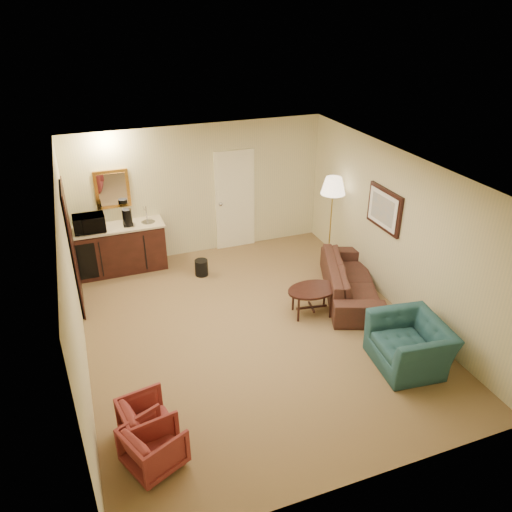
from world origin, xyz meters
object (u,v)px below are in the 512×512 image
Objects in this scene: coffee_maker at (127,218)px; coffee_table at (312,301)px; rose_chair_far at (147,419)px; sofa at (351,275)px; wetbar_cabinet at (121,248)px; rose_chair_near at (153,445)px; microwave at (89,222)px; teal_armchair at (411,337)px; waste_bin at (201,268)px; floor_lamp at (331,221)px.

coffee_table is at bearing -34.53° from coffee_maker.
rose_chair_far is 1.84× the size of coffee_maker.
wetbar_cabinet is at bearing 78.25° from sofa.
coffee_maker is at bearing 77.51° from sofa.
sofa is 6.58× the size of coffee_maker.
microwave reaches higher than rose_chair_near.
teal_armchair is at bearing -98.96° from rose_chair_far.
microwave is at bearing 82.21° from sofa.
coffee_table is at bearing -39.17° from microwave.
sofa is 6.94× the size of waste_bin.
teal_armchair is at bearing -41.35° from coffee_maker.
coffee_maker is (-2.54, 2.57, 0.84)m from coffee_table.
microwave is (-0.25, 4.66, 0.81)m from rose_chair_near.
floor_lamp is at bearing -15.24° from wetbar_cabinet.
waste_bin is (-2.08, 3.52, -0.31)m from teal_armchair.
coffee_table is (-0.89, -0.28, -0.17)m from sofa.
coffee_table is 2.73× the size of waste_bin.
rose_chair_near is 0.72× the size of coffee_table.
coffee_maker is (-3.42, 2.29, 0.67)m from sofa.
floor_lamp is 3.81m from coffee_maker.
wetbar_cabinet is at bearing -134.79° from teal_armchair.
sofa is 2.01× the size of teal_armchair.
rose_chair_far is 0.71× the size of coffee_table.
wetbar_cabinet is at bearing -27.04° from rose_chair_near.
floor_lamp is 5.69× the size of waste_bin.
sofa is 1.92m from teal_armchair.
rose_chair_far is (-0.25, -4.32, -0.16)m from wetbar_cabinet.
wetbar_cabinet is 4.01m from floor_lamp.
floor_lamp is at bearing 54.14° from coffee_table.
rose_chair_near reaches higher than coffee_table.
rose_chair_far is 1.94× the size of waste_bin.
wetbar_cabinet is 2.99× the size of microwave.
coffee_maker is at bearing -15.82° from rose_chair_far.
microwave reaches higher than waste_bin.
coffee_table is 1.52× the size of microwave.
rose_chair_far is at bearing -84.89° from coffee_maker.
rose_chair_far reaches higher than waste_bin.
coffee_maker is at bearing 0.33° from microwave.
rose_chair_near is 3.63m from coffee_table.
floor_lamp is at bearing -4.40° from coffee_maker.
coffee_table is (2.71, -2.62, -0.22)m from wetbar_cabinet.
coffee_maker is at bearing -16.04° from wetbar_cabinet.
sofa is at bearing -178.73° from teal_armchair.
sofa reaches higher than waste_bin.
sofa is 4.53m from rose_chair_near.
rose_chair_near is 5.53m from floor_lamp.
sofa is 2.54× the size of coffee_table.
coffee_maker reaches higher than sofa.
sofa is 3.58× the size of rose_chair_far.
rose_chair_far is at bearing -24.01° from rose_chair_near.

